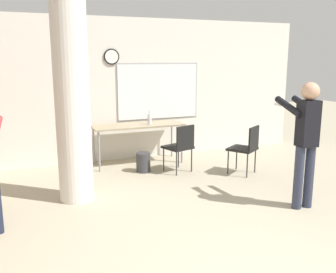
{
  "coord_description": "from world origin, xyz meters",
  "views": [
    {
      "loc": [
        -1.88,
        -2.23,
        2.02
      ],
      "look_at": [
        -0.1,
        2.24,
        1.01
      ],
      "focal_mm": 40.0,
      "sensor_mm": 36.0,
      "label": 1
    }
  ],
  "objects": [
    {
      "name": "folding_table",
      "position": [
        0.19,
        4.55,
        0.72
      ],
      "size": [
        1.75,
        0.64,
        0.78
      ],
      "color": "tan",
      "rests_on": "ground_plane"
    },
    {
      "name": "person_playing_side",
      "position": [
        1.63,
        1.63,
        1.01
      ],
      "size": [
        0.4,
        0.68,
        1.72
      ],
      "color": "#2D3347",
      "rests_on": "ground_plane"
    },
    {
      "name": "wall_back",
      "position": [
        0.01,
        5.06,
        1.4
      ],
      "size": [
        8.0,
        0.15,
        2.8
      ],
      "color": "silver",
      "rests_on": "ground_plane"
    },
    {
      "name": "chair_table_right",
      "position": [
        0.72,
        3.72,
        0.51
      ],
      "size": [
        0.55,
        0.55,
        0.87
      ],
      "color": "black",
      "rests_on": "ground_plane"
    },
    {
      "name": "chair_mid_room",
      "position": [
        1.76,
        3.19,
        0.51
      ],
      "size": [
        0.61,
        0.61,
        0.87
      ],
      "color": "black",
      "rests_on": "ground_plane"
    },
    {
      "name": "waste_bin",
      "position": [
        0.11,
        3.99,
        0.18
      ],
      "size": [
        0.26,
        0.26,
        0.35
      ],
      "color": "#38383D",
      "rests_on": "ground_plane"
    },
    {
      "name": "support_pillar",
      "position": [
        -1.2,
        3.07,
        1.4
      ],
      "size": [
        0.48,
        0.48,
        2.8
      ],
      "color": "silver",
      "rests_on": "ground_plane"
    },
    {
      "name": "bottle_on_table",
      "position": [
        0.4,
        4.46,
        0.88
      ],
      "size": [
        0.08,
        0.08,
        0.28
      ],
      "color": "silver",
      "rests_on": "folding_table"
    }
  ]
}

